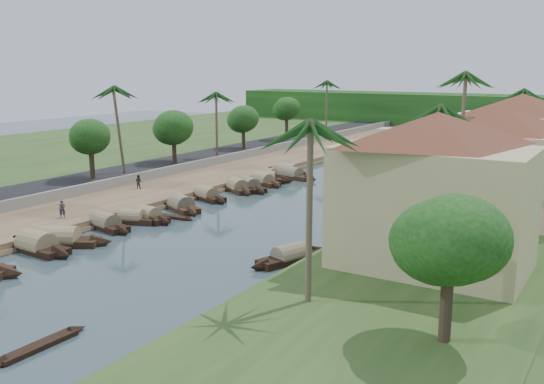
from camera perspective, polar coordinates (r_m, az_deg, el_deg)
The scene contains 45 objects.
ground at distance 52.21m, azimuth -5.11°, elevation -4.10°, with size 220.00×220.00×0.00m, color #34484F.
left_bank at distance 77.09m, azimuth -5.78°, elevation 1.37°, with size 10.00×180.00×0.80m, color brown.
right_bank at distance 62.68m, azimuth 20.59°, elevation -1.56°, with size 16.00×180.00×1.20m, color #25461C.
road at distance 82.41m, azimuth -10.49°, elevation 2.11°, with size 8.00×180.00×1.40m, color black.
retaining_wall at distance 79.52m, azimuth -8.20°, elevation 2.32°, with size 0.40×180.00×1.10m, color gray.
far_left_fill at distance 101.95m, azimuth -21.65°, elevation 3.29°, with size 45.00×220.00×1.35m, color #25461C.
treeline at distance 143.73m, azimuth 19.59°, elevation 7.01°, with size 120.00×14.00×8.00m.
bridge at distance 116.81m, azimuth 16.55°, elevation 5.13°, with size 28.00×4.00×2.40m.
building_near at distance 40.52m, azimuth 14.99°, elevation 0.19°, with size 14.85×14.85×10.20m.
building_mid at distance 55.69m, azimuth 20.77°, elevation 2.63°, with size 14.11×14.11×9.70m.
building_far at distance 69.50m, azimuth 22.24°, elevation 4.41°, with size 15.59×15.59×10.20m.
sampan_1 at distance 50.98m, azimuth -21.25°, elevation -4.78°, with size 8.33×2.40×2.42m.
sampan_2 at distance 52.07m, azimuth -19.41°, elevation -4.31°, with size 8.61×6.00×2.33m.
sampan_3 at distance 56.07m, azimuth -15.40°, elevation -2.94°, with size 7.76×3.14×2.07m.
sampan_4 at distance 57.42m, azimuth -13.08°, elevation -2.48°, with size 6.44×3.52×1.86m.
sampan_5 at distance 57.82m, azimuth -11.61°, elevation -2.31°, with size 6.36×2.20×2.03m.
sampan_6 at distance 61.71m, azimuth -8.55°, elevation -1.31°, with size 7.49×4.84×2.24m.
sampan_7 at distance 66.26m, azimuth -6.21°, elevation -0.35°, with size 7.64×3.94×2.04m.
sampan_8 at distance 70.28m, azimuth -3.27°, elevation 0.41°, with size 6.85×4.99×2.17m.
sampan_9 at distance 71.29m, azimuth -2.27°, elevation 0.58°, with size 8.24×5.54×2.16m.
sampan_10 at distance 74.17m, azimuth -0.92°, elevation 1.02°, with size 7.43×3.85×2.05m.
sampan_11 at distance 75.25m, azimuth -0.67°, elevation 1.18°, with size 7.17×4.82×2.11m.
sampan_12 at distance 78.58m, azimuth 1.69°, elevation 1.63°, with size 9.32×3.56×2.18m.
sampan_13 at distance 80.24m, azimuth 1.33°, elevation 1.85°, with size 8.88×2.92×2.37m.
sampan_14 at distance 45.05m, azimuth 1.70°, elevation -6.11°, with size 3.77×7.64×1.89m.
sampan_15 at distance 52.83m, azimuth 7.05°, elevation -3.49°, with size 3.56×8.43×2.21m.
sampan_16 at distance 65.86m, azimuth 12.03°, elevation -0.61°, with size 3.93×8.88×2.15m.
canoe_0 at distance 34.26m, azimuth -21.07°, elevation -13.43°, with size 0.94×6.02×0.79m.
canoe_1 at distance 58.54m, azimuth -9.29°, elevation -2.36°, with size 4.67×1.15×0.75m.
canoe_2 at distance 69.99m, azimuth -3.44°, elevation 0.09°, with size 4.72×1.04×0.68m.
palm_0 at distance 32.50m, azimuth 3.63°, elevation 5.99°, with size 3.20×3.20×11.56m.
palm_1 at distance 48.61m, azimuth 14.72°, elevation 7.43°, with size 3.20×3.20×11.45m.
palm_2 at distance 61.64m, azimuth 17.67°, elevation 10.21°, with size 3.20×3.20×13.82m.
palm_3 at distance 77.91m, azimuth 21.32°, elevation 7.85°, with size 3.20×3.20×10.55m.
palm_5 at distance 75.79m, azimuth -14.22°, elevation 9.27°, with size 3.20×3.20×11.79m.
palm_6 at distance 87.05m, azimuth -5.30°, elevation 9.05°, with size 3.20×3.20×10.55m.
palm_7 at distance 98.21m, azimuth 22.41°, elevation 8.71°, with size 3.20×3.20×11.07m.
palm_8 at distance 113.56m, azimuth 5.21°, elevation 10.16°, with size 3.20×3.20×11.54m.
tree_2 at distance 72.89m, azimuth -16.73°, elevation 4.92°, with size 4.58×4.58×6.75m.
tree_3 at distance 83.17m, azimuth -9.26°, elevation 5.94°, with size 5.29×5.29×6.85m.
tree_4 at distance 96.37m, azimuth -2.72°, elevation 6.81°, with size 4.78×4.78×6.58m.
tree_5 at distance 107.76m, azimuth 1.39°, elevation 7.78°, with size 4.52×4.52×7.31m.
tree_7 at distance 29.59m, azimuth 16.41°, elevation -4.56°, with size 4.96×4.96×7.07m.
person_near at distance 57.68m, azimuth -19.13°, elevation -1.54°, with size 0.59×0.39×1.62m, color #282A30.
person_far at distance 69.20m, azimuth -12.45°, elevation 0.96°, with size 0.77×0.60×1.59m, color #322A23.
Camera 1 is at (30.19, -40.15, 14.23)m, focal length 40.00 mm.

